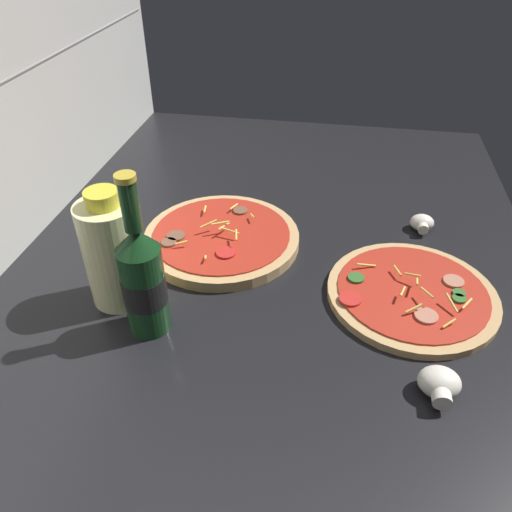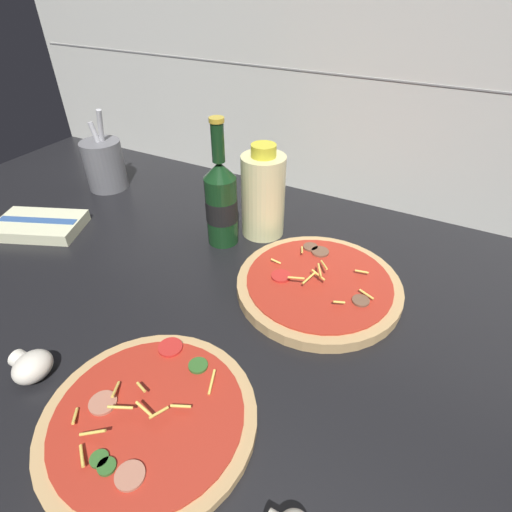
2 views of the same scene
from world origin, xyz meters
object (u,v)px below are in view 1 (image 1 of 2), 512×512
pizza_far (221,238)px  beer_bottle (143,279)px  mushroom_left (439,384)px  oil_bottle (113,252)px  pizza_near (412,294)px  mushroom_right (422,223)px

pizza_far → beer_bottle: size_ratio=1.13×
pizza_far → mushroom_left: size_ratio=4.93×
beer_bottle → mushroom_left: size_ratio=4.38×
pizza_far → oil_bottle: size_ratio=1.48×
beer_bottle → oil_bottle: beer_bottle is taller
pizza_near → oil_bottle: 46.67cm
beer_bottle → mushroom_left: (-5.43, -40.49, -7.04)cm
oil_bottle → mushroom_left: size_ratio=3.33×
beer_bottle → oil_bottle: (5.59, 6.76, -0.20)cm
mushroom_left → mushroom_right: (38.95, -1.34, -0.36)cm
beer_bottle → mushroom_left: beer_bottle is taller
beer_bottle → mushroom_right: size_ratio=5.41×
beer_bottle → mushroom_right: beer_bottle is taller
pizza_near → beer_bottle: beer_bottle is taller
beer_bottle → pizza_far: bearing=-13.7°
mushroom_left → beer_bottle: bearing=82.4°
pizza_far → mushroom_left: bearing=-128.8°
oil_bottle → mushroom_right: 56.50cm
pizza_near → mushroom_left: bearing=-174.2°
pizza_far → beer_bottle: 24.63cm
pizza_far → mushroom_right: (10.82, -36.30, 0.41)cm
mushroom_left → mushroom_right: bearing=-2.0°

